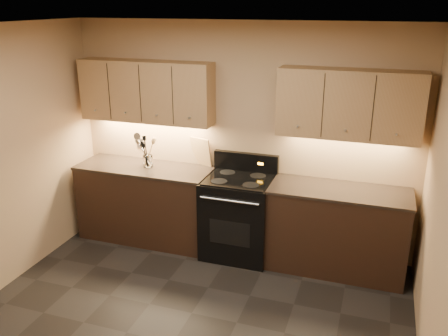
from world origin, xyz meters
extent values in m
plane|color=silver|center=(0.00, 0.00, 2.60)|extent=(4.00, 4.00, 0.00)
cube|color=tan|center=(0.00, 2.00, 1.30)|extent=(4.00, 0.04, 2.60)
cube|color=black|center=(-1.10, 1.70, 0.45)|extent=(1.60, 0.60, 0.90)
cube|color=#3B2E25|center=(-1.10, 1.70, 0.92)|extent=(1.62, 0.62, 0.03)
cube|color=black|center=(1.18, 1.70, 0.45)|extent=(1.44, 0.60, 0.90)
cube|color=#3B2E25|center=(1.18, 1.70, 0.92)|extent=(1.46, 0.62, 0.03)
cube|color=black|center=(0.08, 1.68, 0.46)|extent=(0.76, 0.65, 0.92)
cube|color=black|center=(0.08, 1.68, 0.93)|extent=(0.70, 0.60, 0.01)
cube|color=black|center=(0.08, 1.96, 1.03)|extent=(0.76, 0.07, 0.22)
cube|color=orange|center=(0.26, 1.92, 1.04)|extent=(0.06, 0.00, 0.03)
cylinder|color=silver|center=(0.08, 1.34, 0.80)|extent=(0.65, 0.02, 0.02)
cube|color=black|center=(0.08, 1.35, 0.41)|extent=(0.46, 0.00, 0.28)
cylinder|color=black|center=(-0.10, 1.53, 0.93)|extent=(0.18, 0.18, 0.00)
cylinder|color=black|center=(0.26, 1.53, 0.93)|extent=(0.18, 0.18, 0.00)
cylinder|color=black|center=(-0.10, 1.82, 0.93)|extent=(0.18, 0.18, 0.00)
cylinder|color=black|center=(0.26, 1.82, 0.93)|extent=(0.18, 0.18, 0.00)
cube|color=#A27E51|center=(-1.10, 1.85, 1.80)|extent=(1.60, 0.30, 0.70)
cube|color=#A27E51|center=(1.18, 1.85, 1.80)|extent=(1.44, 0.30, 0.70)
cube|color=#B2B5BA|center=(-1.30, 1.99, 1.12)|extent=(0.08, 0.01, 0.12)
cylinder|color=white|center=(-1.06, 1.72, 1.00)|extent=(0.12, 0.12, 0.14)
cylinder|color=white|center=(-1.06, 1.72, 0.94)|extent=(0.11, 0.11, 0.02)
cube|color=tan|center=(-0.48, 1.97, 1.10)|extent=(0.28, 0.15, 0.34)
camera|label=1|loc=(1.49, -3.03, 2.78)|focal=38.00mm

